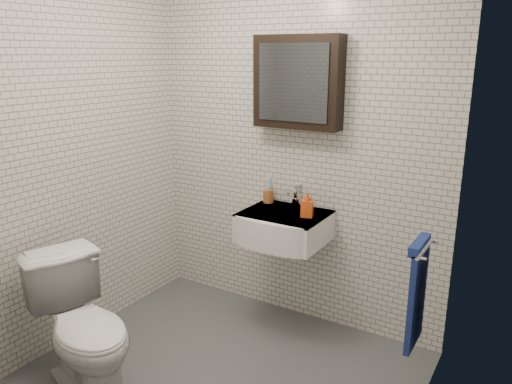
% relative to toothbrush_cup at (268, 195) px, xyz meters
% --- Properties ---
extents(ground, '(2.20, 2.00, 0.01)m').
position_rel_toothbrush_cup_xyz_m(ground, '(0.16, -0.93, -0.90)').
color(ground, '#4D5155').
rests_on(ground, ground).
extents(room_shell, '(2.22, 2.02, 2.51)m').
position_rel_toothbrush_cup_xyz_m(room_shell, '(0.16, -0.93, 0.57)').
color(room_shell, silver).
rests_on(room_shell, ground).
extents(washbasin, '(0.55, 0.50, 0.20)m').
position_rel_toothbrush_cup_xyz_m(washbasin, '(0.21, -0.19, -0.14)').
color(washbasin, white).
rests_on(washbasin, room_shell).
extents(faucet, '(0.06, 0.20, 0.15)m').
position_rel_toothbrush_cup_xyz_m(faucet, '(0.21, 0.01, 0.02)').
color(faucet, silver).
rests_on(faucet, washbasin).
extents(mirror_cabinet, '(0.60, 0.15, 0.60)m').
position_rel_toothbrush_cup_xyz_m(mirror_cabinet, '(0.21, 0.00, 0.80)').
color(mirror_cabinet, black).
rests_on(mirror_cabinet, room_shell).
extents(towel_rail, '(0.09, 0.30, 0.58)m').
position_rel_toothbrush_cup_xyz_m(towel_rail, '(1.21, -0.58, -0.18)').
color(towel_rail, silver).
rests_on(towel_rail, room_shell).
extents(toothbrush_cup, '(0.10, 0.10, 0.20)m').
position_rel_toothbrush_cup_xyz_m(toothbrush_cup, '(0.00, 0.00, 0.00)').
color(toothbrush_cup, '#9D5027').
rests_on(toothbrush_cup, washbasin).
extents(soap_bottle, '(0.10, 0.10, 0.17)m').
position_rel_toothbrush_cup_xyz_m(soap_bottle, '(0.38, -0.15, 0.03)').
color(soap_bottle, orange).
rests_on(soap_bottle, washbasin).
extents(toilet, '(0.87, 0.66, 0.78)m').
position_rel_toothbrush_cup_xyz_m(toilet, '(-0.41, -1.35, -0.51)').
color(toilet, white).
rests_on(toilet, ground).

